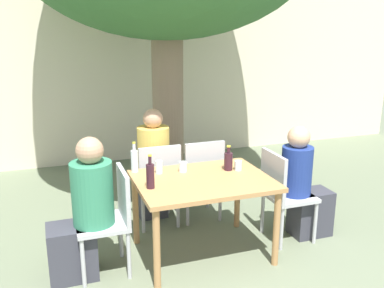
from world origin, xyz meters
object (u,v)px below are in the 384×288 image
(dining_table_front, at_px, (203,188))
(person_seated_2, at_px, (152,169))
(drinking_glass_0, at_px, (183,167))
(patio_chair_3, at_px, (201,175))
(person_seated_1, at_px, (304,188))
(drinking_glass_2, at_px, (238,165))
(patio_chair_0, at_px, (111,215))
(patio_chair_1, at_px, (282,190))
(wine_bottle_0, at_px, (228,161))
(wine_bottle_2, at_px, (150,175))
(person_seated_0, at_px, (83,215))
(patio_chair_2, at_px, (158,180))
(water_bottle_1, at_px, (134,160))
(drinking_glass_1, at_px, (159,167))

(dining_table_front, height_order, person_seated_2, person_seated_2)
(drinking_glass_0, bearing_deg, dining_table_front, -65.97)
(drinking_glass_0, bearing_deg, patio_chair_3, 52.00)
(patio_chair_3, relative_size, person_seated_2, 0.73)
(person_seated_1, relative_size, drinking_glass_2, 12.62)
(patio_chair_0, height_order, person_seated_2, person_seated_2)
(patio_chair_1, height_order, patio_chair_3, same)
(wine_bottle_0, bearing_deg, wine_bottle_2, -165.28)
(dining_table_front, distance_m, person_seated_2, 0.97)
(patio_chair_3, xyz_separation_m, person_seated_0, (-1.32, -0.70, 0.03))
(patio_chair_1, bearing_deg, patio_chair_0, 90.00)
(patio_chair_2, height_order, water_bottle_1, water_bottle_1)
(patio_chair_0, height_order, wine_bottle_2, wine_bottle_2)
(patio_chair_2, bearing_deg, wine_bottle_2, 71.19)
(person_seated_0, xyz_separation_m, drinking_glass_2, (1.48, 0.12, 0.24))
(patio_chair_2, bearing_deg, patio_chair_1, 147.24)
(patio_chair_0, bearing_deg, drinking_glass_1, 118.87)
(person_seated_0, distance_m, water_bottle_1, 0.73)
(wine_bottle_0, distance_m, water_bottle_1, 0.90)
(person_seated_0, height_order, drinking_glass_1, person_seated_0)
(person_seated_0, height_order, person_seated_1, person_seated_0)
(patio_chair_1, height_order, wine_bottle_2, wine_bottle_2)
(patio_chair_3, xyz_separation_m, drinking_glass_1, (-0.58, -0.42, 0.29))
(patio_chair_3, height_order, person_seated_0, person_seated_0)
(water_bottle_1, xyz_separation_m, drinking_glass_2, (0.95, -0.28, -0.07))
(person_seated_0, bearing_deg, water_bottle_1, 126.80)
(patio_chair_3, height_order, wine_bottle_0, wine_bottle_0)
(person_seated_1, distance_m, water_bottle_1, 1.72)
(patio_chair_2, bearing_deg, wine_bottle_0, 135.57)
(drinking_glass_1, bearing_deg, patio_chair_2, 77.61)
(patio_chair_1, relative_size, person_seated_2, 0.73)
(patio_chair_0, relative_size, patio_chair_1, 1.00)
(person_seated_2, relative_size, water_bottle_1, 4.32)
(patio_chair_1, xyz_separation_m, drinking_glass_1, (-1.18, 0.28, 0.29))
(patio_chair_1, relative_size, drinking_glass_0, 9.48)
(patio_chair_1, height_order, drinking_glass_2, patio_chair_1)
(patio_chair_1, relative_size, wine_bottle_2, 3.08)
(patio_chair_3, xyz_separation_m, wine_bottle_2, (-0.75, -0.77, 0.34))
(drinking_glass_2, bearing_deg, drinking_glass_0, 165.72)
(dining_table_front, xyz_separation_m, wine_bottle_2, (-0.51, -0.07, 0.21))
(patio_chair_2, height_order, wine_bottle_2, wine_bottle_2)
(patio_chair_3, height_order, wine_bottle_2, wine_bottle_2)
(patio_chair_1, distance_m, person_seated_1, 0.24)
(person_seated_2, height_order, drinking_glass_1, person_seated_2)
(person_seated_0, distance_m, drinking_glass_0, 1.03)
(patio_chair_2, xyz_separation_m, patio_chair_3, (0.49, 0.00, 0.00))
(patio_chair_0, distance_m, wine_bottle_2, 0.49)
(drinking_glass_0, height_order, drinking_glass_2, drinking_glass_0)
(patio_chair_1, xyz_separation_m, wine_bottle_2, (-1.35, -0.07, 0.34))
(person_seated_2, relative_size, drinking_glass_2, 13.62)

